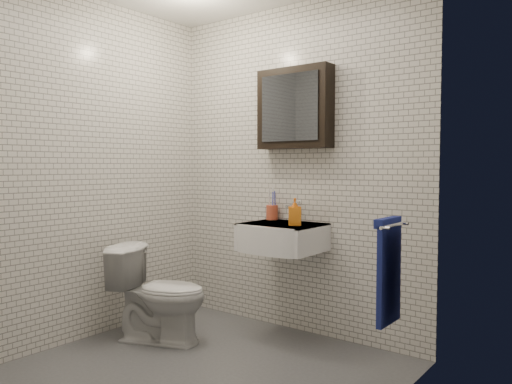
% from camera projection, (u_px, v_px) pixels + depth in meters
% --- Properties ---
extents(ground, '(2.20, 2.00, 0.01)m').
position_uv_depth(ground, '(205.00, 369.00, 3.10)').
color(ground, '#4B4E53').
rests_on(ground, ground).
extents(room_shell, '(2.22, 2.02, 2.51)m').
position_uv_depth(room_shell, '(204.00, 134.00, 3.03)').
color(room_shell, silver).
rests_on(room_shell, ground).
extents(washbasin, '(0.55, 0.50, 0.20)m').
position_uv_depth(washbasin, '(279.00, 237.00, 3.61)').
color(washbasin, white).
rests_on(washbasin, room_shell).
extents(faucet, '(0.06, 0.20, 0.15)m').
position_uv_depth(faucet, '(294.00, 213.00, 3.76)').
color(faucet, silver).
rests_on(faucet, washbasin).
extents(mirror_cabinet, '(0.60, 0.15, 0.60)m').
position_uv_depth(mirror_cabinet, '(295.00, 108.00, 3.72)').
color(mirror_cabinet, black).
rests_on(mirror_cabinet, room_shell).
extents(towel_rail, '(0.09, 0.30, 0.58)m').
position_uv_depth(towel_rail, '(389.00, 266.00, 2.71)').
color(towel_rail, silver).
rests_on(towel_rail, room_shell).
extents(toothbrush_cup, '(0.12, 0.12, 0.25)m').
position_uv_depth(toothbrush_cup, '(272.00, 212.00, 3.90)').
color(toothbrush_cup, '#C44D31').
rests_on(toothbrush_cup, washbasin).
extents(soap_bottle, '(0.12, 0.12, 0.19)m').
position_uv_depth(soap_bottle, '(295.00, 212.00, 3.53)').
color(soap_bottle, orange).
rests_on(soap_bottle, washbasin).
extents(toilet, '(0.78, 0.62, 0.70)m').
position_uv_depth(toilet, '(160.00, 293.00, 3.61)').
color(toilet, white).
rests_on(toilet, ground).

